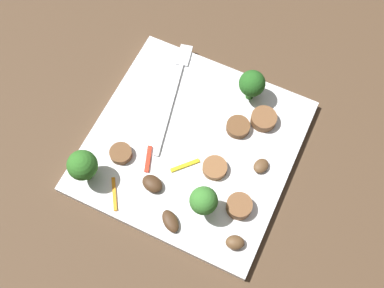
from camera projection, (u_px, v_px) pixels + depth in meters
ground_plane at (192, 148)px, 0.66m from camera, size 1.40×1.40×0.00m
plate at (192, 146)px, 0.65m from camera, size 0.26×0.26×0.01m
fork at (175, 89)px, 0.68m from camera, size 0.18×0.05×0.00m
broccoli_floret_0 at (204, 201)px, 0.58m from camera, size 0.03×0.03×0.05m
broccoli_floret_1 at (252, 84)px, 0.64m from camera, size 0.04×0.04×0.05m
broccoli_floret_2 at (83, 166)px, 0.59m from camera, size 0.04×0.04×0.06m
sausage_slice_0 at (238, 127)px, 0.65m from camera, size 0.04×0.04×0.01m
sausage_slice_1 at (215, 168)px, 0.63m from camera, size 0.04×0.04×0.01m
sausage_slice_2 at (121, 153)px, 0.63m from camera, size 0.04×0.04×0.01m
sausage_slice_3 at (239, 206)px, 0.60m from camera, size 0.04×0.04×0.02m
sausage_slice_4 at (264, 119)px, 0.65m from camera, size 0.05×0.05×0.01m
mushroom_0 at (170, 221)px, 0.60m from camera, size 0.03×0.04×0.01m
mushroom_1 at (235, 242)px, 0.58m from camera, size 0.03×0.03×0.01m
mushroom_2 at (261, 166)px, 0.63m from camera, size 0.03×0.02×0.01m
mushroom_3 at (152, 184)px, 0.62m from camera, size 0.03×0.03×0.01m
pepper_strip_0 at (185, 165)px, 0.63m from camera, size 0.03×0.03×0.00m
pepper_strip_2 at (114, 194)px, 0.61m from camera, size 0.04×0.03×0.00m
pepper_strip_3 at (148, 159)px, 0.63m from camera, size 0.04×0.02×0.00m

